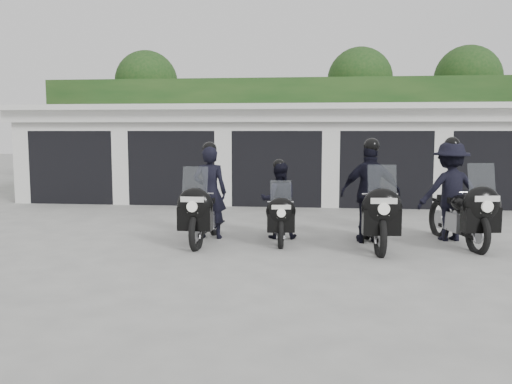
# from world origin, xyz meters

# --- Properties ---
(ground) EXTENTS (80.00, 80.00, 0.00)m
(ground) POSITION_xyz_m (0.00, 0.00, 0.00)
(ground) COLOR #9E9E98
(ground) RESTS_ON ground
(garage_block) EXTENTS (16.40, 6.80, 2.96)m
(garage_block) POSITION_xyz_m (-0.00, 8.06, 1.42)
(garage_block) COLOR silver
(garage_block) RESTS_ON ground
(background_vegetation) EXTENTS (20.00, 3.90, 5.80)m
(background_vegetation) POSITION_xyz_m (0.37, 12.92, 2.77)
(background_vegetation) COLOR #173914
(background_vegetation) RESTS_ON ground
(police_bike_a) EXTENTS (0.75, 2.34, 2.04)m
(police_bike_a) POSITION_xyz_m (-1.04, 0.38, 0.81)
(police_bike_a) COLOR black
(police_bike_a) RESTS_ON ground
(police_bike_b) EXTENTS (0.82, 1.93, 1.68)m
(police_bike_b) POSITION_xyz_m (0.39, 0.69, 0.71)
(police_bike_b) COLOR black
(police_bike_b) RESTS_ON ground
(police_bike_c) EXTENTS (1.19, 2.44, 2.12)m
(police_bike_c) POSITION_xyz_m (2.20, 0.39, 0.90)
(police_bike_c) COLOR black
(police_bike_c) RESTS_ON ground
(police_bike_d) EXTENTS (1.39, 2.43, 2.14)m
(police_bike_d) POSITION_xyz_m (3.84, 0.83, 0.91)
(police_bike_d) COLOR black
(police_bike_d) RESTS_ON ground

